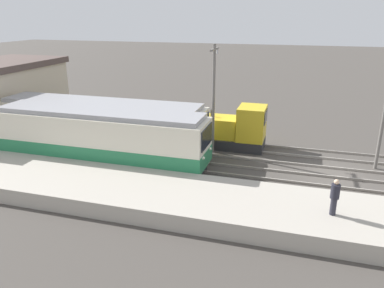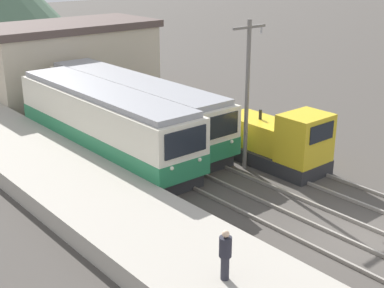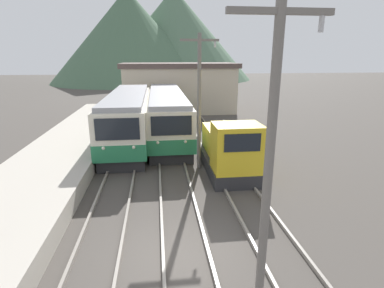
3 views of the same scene
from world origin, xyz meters
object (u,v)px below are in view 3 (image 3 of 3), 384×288
(commuter_train_left, at_px, (129,119))
(commuter_train_center, at_px, (167,115))
(shunting_locomotive, at_px, (228,150))
(catenary_mast_near, at_px, (269,165))
(catenary_mast_mid, at_px, (199,98))

(commuter_train_left, relative_size, commuter_train_center, 0.91)
(shunting_locomotive, bearing_deg, commuter_train_left, 130.53)
(commuter_train_left, distance_m, commuter_train_center, 3.18)
(shunting_locomotive, xyz_separation_m, catenary_mast_near, (-1.49, -9.46, 2.72))
(shunting_locomotive, height_order, catenary_mast_mid, catenary_mast_mid)
(shunting_locomotive, relative_size, catenary_mast_near, 0.80)
(catenary_mast_near, bearing_deg, catenary_mast_mid, 90.00)
(shunting_locomotive, bearing_deg, commuter_train_center, 109.89)
(commuter_train_left, bearing_deg, shunting_locomotive, -49.47)
(shunting_locomotive, height_order, catenary_mast_near, catenary_mast_near)
(catenary_mast_near, bearing_deg, commuter_train_left, 104.85)
(commuter_train_left, height_order, shunting_locomotive, commuter_train_left)
(commuter_train_center, relative_size, shunting_locomotive, 2.56)
(catenary_mast_near, bearing_deg, shunting_locomotive, 81.04)
(catenary_mast_near, bearing_deg, commuter_train_center, 94.85)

